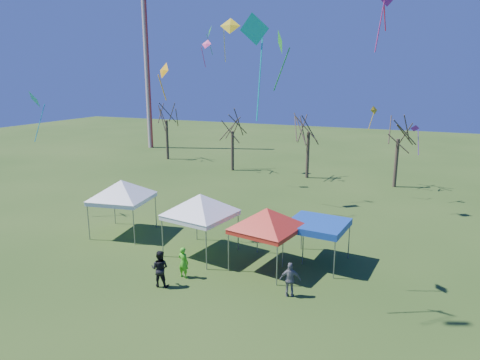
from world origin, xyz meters
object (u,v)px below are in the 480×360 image
object	(u,v)px
tent_white_west	(121,184)
tent_white_mid	(200,198)
person_grey	(290,280)
person_dark	(160,268)
tree_3	(400,121)
tent_blue	(318,225)
tree_2	(309,115)
tree_0	(166,106)
tree_1	(232,117)
tent_red	(267,212)
radio_mast	(147,58)
person_green	(183,262)

from	to	relation	value
tent_white_west	tent_white_mid	size ratio (longest dim) A/B	1.00
person_grey	person_dark	size ratio (longest dim) A/B	0.91
tree_3	tent_blue	xyz separation A→B (m)	(-2.69, -19.33, -3.90)
tree_2	tent_white_mid	world-z (taller)	tree_2
tree_0	tree_1	xyz separation A→B (m)	(10.08, -2.73, -0.70)
tent_white_mid	tent_blue	bearing A→B (deg)	12.36
tree_2	person_grey	xyz separation A→B (m)	(5.47, -23.81, -5.46)
tree_1	tent_white_mid	world-z (taller)	tree_1
tree_0	tent_red	distance (m)	32.92
tree_1	tent_blue	xyz separation A→B (m)	(14.11, -19.93, -3.62)
tree_1	tree_2	world-z (taller)	tree_2
tent_white_mid	person_grey	distance (m)	7.20
person_grey	tree_3	bearing A→B (deg)	-116.70
tent_red	tree_2	bearing A→B (deg)	99.05
tree_0	person_dark	world-z (taller)	tree_0
tree_1	person_grey	world-z (taller)	tree_1
tent_white_west	person_dark	xyz separation A→B (m)	(6.24, -5.15, -2.43)
radio_mast	tree_2	size ratio (longest dim) A/B	3.06
tent_red	tree_0	bearing A→B (deg)	131.93
tent_white_west	person_dark	size ratio (longest dim) A/B	2.54
radio_mast	tent_white_west	xyz separation A→B (m)	(18.76, -29.83, -9.15)
tree_1	tree_2	bearing A→B (deg)	-1.85
tent_blue	person_dark	world-z (taller)	tent_blue
tree_1	person_green	xyz separation A→B (m)	(8.33, -24.38, -4.98)
radio_mast	tent_red	world-z (taller)	radio_mast
tree_3	person_green	bearing A→B (deg)	-109.60
tent_red	person_dark	bearing A→B (deg)	-135.23
tent_red	person_grey	size ratio (longest dim) A/B	2.59
radio_mast	tent_blue	world-z (taller)	radio_mast
tent_white_west	person_green	size ratio (longest dim) A/B	2.85
tree_2	tent_white_west	xyz separation A→B (m)	(-6.87, -20.20, -2.94)
radio_mast	tree_3	size ratio (longest dim) A/B	3.16
radio_mast	tent_white_west	world-z (taller)	radio_mast
tree_3	tent_red	world-z (taller)	tree_3
tent_white_west	tent_white_mid	bearing A→B (deg)	-7.95
tent_red	tent_blue	size ratio (longest dim) A/B	1.32
radio_mast	person_green	size ratio (longest dim) A/B	15.33
tent_white_west	tent_white_mid	xyz separation A→B (m)	(6.18, -0.86, -0.01)
tree_1	person_green	distance (m)	26.24
tent_white_mid	tree_3	bearing A→B (deg)	66.31
tree_3	person_grey	world-z (taller)	tree_3
radio_mast	tree_3	xyz separation A→B (m)	(34.03, -9.96, -6.42)
person_green	person_grey	bearing A→B (deg)	-170.44
tree_0	tree_2	distance (m)	18.72
tree_1	tent_blue	distance (m)	24.69
tent_blue	tent_white_mid	bearing A→B (deg)	-167.64
tree_0	radio_mast	bearing A→B (deg)	137.23
tree_1	tent_white_west	world-z (taller)	tree_1
tent_white_west	person_green	bearing A→B (deg)	-29.83
tree_1	tree_3	distance (m)	16.81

